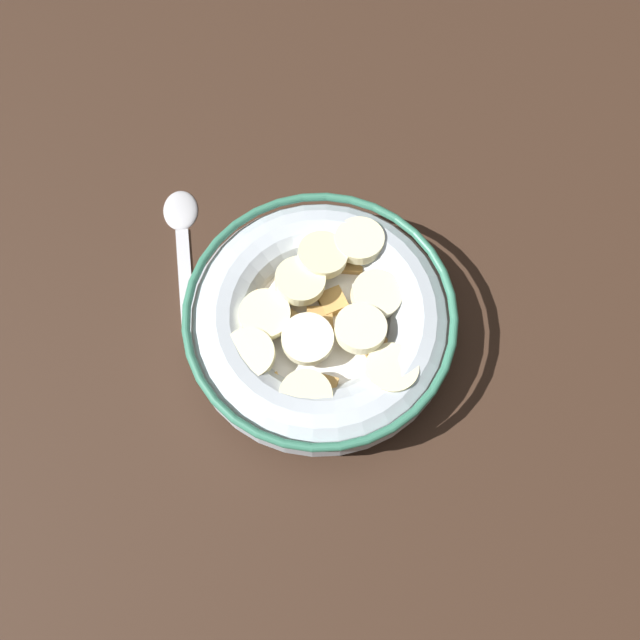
% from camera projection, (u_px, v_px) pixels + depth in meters
% --- Properties ---
extents(ground_plane, '(1.04, 1.04, 0.02)m').
position_uv_depth(ground_plane, '(320.00, 338.00, 0.48)').
color(ground_plane, '#332116').
extents(cereal_bowl, '(0.19, 0.19, 0.05)m').
position_uv_depth(cereal_bowl, '(320.00, 322.00, 0.45)').
color(cereal_bowl, '#B2BCC6').
rests_on(cereal_bowl, ground_plane).
extents(spoon, '(0.07, 0.12, 0.01)m').
position_uv_depth(spoon, '(181.00, 228.00, 0.50)').
color(spoon, '#B7B7BC').
rests_on(spoon, ground_plane).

